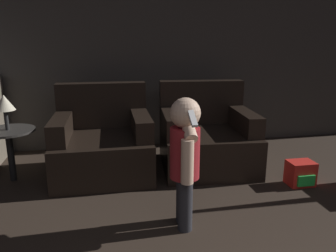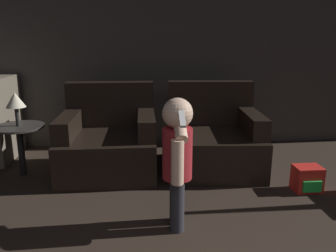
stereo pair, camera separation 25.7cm
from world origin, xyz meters
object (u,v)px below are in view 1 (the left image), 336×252
armchair_right (206,138)px  person_toddler (185,153)px  toy_backpack (301,173)px  lamp (4,103)px  armchair_left (103,144)px

armchair_right → person_toddler: size_ratio=1.06×
armchair_right → toy_backpack: 0.96m
armchair_right → lamp: bearing=-174.1°
toy_backpack → lamp: size_ratio=0.72×
armchair_left → lamp: (-0.84, -0.06, 0.44)m
armchair_right → toy_backpack: bearing=-37.5°
armchair_left → person_toddler: size_ratio=0.99×
person_toddler → toy_backpack: (1.19, 0.48, -0.43)m
lamp → armchair_left: bearing=3.9°
armchair_left → armchair_right: size_ratio=0.94×
armchair_left → person_toddler: bearing=-62.8°
armchair_left → toy_backpack: 1.88m
toy_backpack → lamp: (-2.60, 0.57, 0.63)m
armchair_right → person_toddler: (-0.49, -1.11, 0.25)m
armchair_left → lamp: bearing=-175.8°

